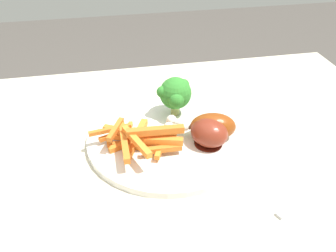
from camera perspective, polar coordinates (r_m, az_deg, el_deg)
dining_table at (r=0.70m, az=-5.38°, el=-12.07°), size 1.11×0.71×0.71m
dinner_plate at (r=0.66m, az=0.00°, el=-1.86°), size 0.30×0.30×0.01m
broccoli_floret_front at (r=0.68m, az=1.17°, el=5.18°), size 0.07×0.07×0.08m
carrot_fries_pile at (r=0.61m, az=-4.63°, el=-1.94°), size 0.16×0.14×0.05m
chicken_drumstick_near at (r=0.64m, az=6.85°, el=-0.11°), size 0.13×0.07×0.05m
chicken_drumstick_far at (r=0.62m, az=6.18°, el=-0.89°), size 0.11×0.11×0.05m
fork at (r=0.61m, az=23.37°, el=-9.47°), size 0.18×0.08×0.00m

